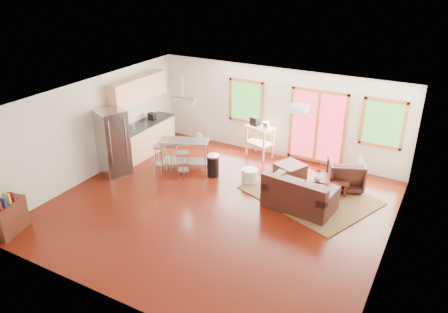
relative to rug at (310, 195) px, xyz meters
The scene contains 29 objects.
floor 2.33m from the rug, 137.41° to the right, with size 7.50×7.00×0.02m, color #3D0D05.
ceiling 3.49m from the rug, 137.41° to the right, with size 7.50×7.00×0.02m, color white.
back_wall 2.89m from the rug, 131.58° to the left, with size 7.50×0.02×2.60m, color beige.
left_wall 5.84m from the rug, 163.94° to the right, with size 0.02×7.00×2.60m, color beige.
right_wall 2.88m from the rug, 37.64° to the right, with size 0.02×7.00×2.60m, color beige.
front_wall 5.52m from the rug, 108.64° to the right, with size 7.50×0.02×2.60m, color beige.
window_left 3.62m from the rug, 145.25° to the left, with size 1.10×0.05×1.30m.
french_doors 2.23m from the rug, 105.30° to the left, with size 1.60×0.05×2.10m.
window_right 2.68m from the rug, 57.83° to the left, with size 1.10×0.05×1.30m.
rug is the anchor object (origin of this frame).
loveseat 0.79m from the rug, 93.62° to the right, with size 1.68×1.07×0.85m.
coffee_table 0.61m from the rug, 50.33° to the left, with size 1.09×0.82×0.39m.
armchair 1.11m from the rug, 51.84° to the left, with size 0.85×0.80×0.88m, color black.
ottoman 0.99m from the rug, 141.67° to the left, with size 0.65×0.65×0.43m, color black.
pouf 1.63m from the rug, behind, with size 0.42×0.42×0.37m, color white.
vase 0.53m from the rug, 49.63° to the left, with size 0.18×0.19×0.31m.
book 0.67m from the rug, 12.43° to the left, with size 0.20×0.02×0.26m, color maroon.
cabinets 5.28m from the rug, behind, with size 0.64×2.24×2.30m.
refrigerator 5.30m from the rug, 165.16° to the right, with size 0.93×0.92×1.80m.
island 3.60m from the rug, behind, with size 1.43×1.00×0.84m.
cup 3.33m from the rug, behind, with size 0.13×0.11×0.13m, color white.
bar_stool_a 4.12m from the rug, behind, with size 0.45×0.45×0.76m.
bar_stool_b 3.84m from the rug, behind, with size 0.48×0.48×0.77m.
bar_stool_c 3.40m from the rug, 168.38° to the right, with size 0.41×0.41×0.74m.
trash_can 2.66m from the rug, behind, with size 0.43×0.43×0.61m.
kitchen_cart 2.70m from the rug, 143.92° to the left, with size 0.89×0.71×1.19m.
bookshelf 6.84m from the rug, 137.81° to the right, with size 0.51×0.87×0.96m.
ceiling_flush 2.70m from the rug, 96.73° to the right, with size 0.35×0.35×0.12m, color white.
pendant_light 4.08m from the rug, behind, with size 0.80×0.18×0.79m.
Camera 1 is at (4.40, -7.68, 5.38)m, focal length 35.00 mm.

